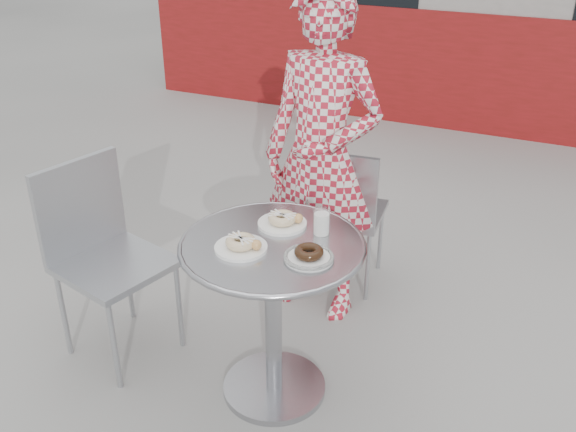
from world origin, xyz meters
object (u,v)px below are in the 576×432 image
at_px(plate_far, 283,221).
at_px(milk_cup, 321,223).
at_px(chair_left, 118,299).
at_px(plate_checker, 309,256).
at_px(chair_far, 344,240).
at_px(bistro_table, 273,282).
at_px(seated_person, 322,159).
at_px(plate_near, 242,245).

height_order(plate_far, milk_cup, milk_cup).
distance_m(chair_left, plate_checker, 1.03).
relative_size(chair_far, plate_checker, 4.33).
distance_m(bistro_table, seated_person, 0.73).
relative_size(plate_near, plate_checker, 1.07).
height_order(bistro_table, milk_cup, milk_cup).
bearing_deg(plate_checker, plate_far, 134.78).
height_order(chair_far, plate_far, chair_far).
distance_m(bistro_table, plate_checker, 0.26).
distance_m(plate_far, plate_near, 0.24).
relative_size(bistro_table, plate_near, 3.67).
relative_size(plate_near, milk_cup, 1.92).
relative_size(seated_person, milk_cup, 15.50).
bearing_deg(milk_cup, bistro_table, -134.20).
height_order(chair_left, milk_cup, chair_left).
height_order(plate_near, milk_cup, milk_cup).
distance_m(plate_near, plate_checker, 0.26).
bearing_deg(milk_cup, plate_far, 179.65).
bearing_deg(seated_person, plate_far, -78.02).
bearing_deg(bistro_table, chair_far, 92.33).
bearing_deg(plate_near, seated_person, 89.67).
relative_size(plate_far, plate_near, 0.99).
distance_m(chair_far, plate_far, 0.93).
xyz_separation_m(seated_person, plate_checker, (0.25, -0.73, -0.06)).
bearing_deg(plate_near, plate_checker, 9.09).
distance_m(plate_near, milk_cup, 0.32).
xyz_separation_m(chair_left, plate_far, (0.73, 0.18, 0.47)).
distance_m(bistro_table, chair_left, 0.80).
xyz_separation_m(seated_person, milk_cup, (0.22, -0.54, -0.03)).
bearing_deg(bistro_table, seated_person, 96.47).
bearing_deg(chair_left, plate_far, -61.82).
xyz_separation_m(plate_far, milk_cup, (0.16, -0.00, 0.03)).
height_order(plate_far, plate_checker, plate_far).
bearing_deg(plate_near, plate_far, 76.18).
bearing_deg(chair_left, plate_near, -80.36).
height_order(seated_person, milk_cup, seated_person).
bearing_deg(seated_person, plate_checker, -65.02).
height_order(plate_near, plate_checker, plate_near).
bearing_deg(chair_left, bistro_table, -72.95).
distance_m(plate_checker, milk_cup, 0.20).
distance_m(seated_person, plate_checker, 0.77).
distance_m(chair_left, plate_far, 0.89).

